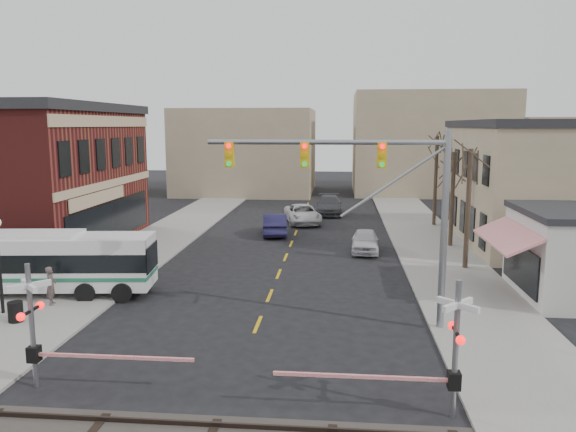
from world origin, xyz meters
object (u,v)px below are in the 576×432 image
object	(u,v)px
car_b	(275,224)
pedestrian_near	(51,286)
transit_bus	(33,262)
trash_bin	(16,312)
rr_crossing_west	(45,328)
car_d	(329,205)
car_a	(365,241)
rr_crossing_east	(440,350)
traffic_signal_mast	(377,188)
car_c	(302,214)
pedestrian_far	(76,258)

from	to	relation	value
car_b	pedestrian_near	xyz separation A→B (m)	(-8.10, -17.81, 0.19)
transit_bus	trash_bin	bearing A→B (deg)	-70.86
rr_crossing_west	car_d	size ratio (longest dim) A/B	0.97
car_a	rr_crossing_east	bearing A→B (deg)	-84.38
traffic_signal_mast	car_d	world-z (taller)	traffic_signal_mast
rr_crossing_east	car_b	bearing A→B (deg)	106.36
car_c	rr_crossing_east	bearing A→B (deg)	-92.07
car_b	car_a	bearing A→B (deg)	134.07
transit_bus	car_d	world-z (taller)	transit_bus
pedestrian_far	car_c	bearing A→B (deg)	-9.05
car_c	pedestrian_far	size ratio (longest dim) A/B	3.18
car_b	rr_crossing_east	bearing A→B (deg)	99.00
car_a	pedestrian_near	distance (m)	19.31
traffic_signal_mast	car_d	distance (m)	29.99
pedestrian_near	rr_crossing_west	bearing A→B (deg)	-169.98
transit_bus	pedestrian_near	xyz separation A→B (m)	(1.71, -1.61, -0.67)
trash_bin	car_a	xyz separation A→B (m)	(14.97, 14.90, 0.18)
traffic_signal_mast	pedestrian_near	distance (m)	15.19
trash_bin	pedestrian_far	xyz separation A→B (m)	(-0.97, 7.50, 0.46)
transit_bus	car_a	xyz separation A→B (m)	(16.33, 11.00, -0.94)
rr_crossing_east	car_d	xyz separation A→B (m)	(-3.78, 36.48, -1.13)
rr_crossing_west	trash_bin	distance (m)	6.95
trash_bin	pedestrian_near	distance (m)	2.37
transit_bus	car_d	size ratio (longest dim) A/B	2.01
rr_crossing_east	pedestrian_far	distance (m)	21.78
transit_bus	traffic_signal_mast	world-z (taller)	traffic_signal_mast
pedestrian_near	traffic_signal_mast	bearing A→B (deg)	-112.28
rr_crossing_west	pedestrian_near	bearing A→B (deg)	117.21
rr_crossing_east	car_b	xyz separation A→B (m)	(-7.66, 26.08, -1.16)
car_b	car_d	size ratio (longest dim) A/B	0.85
rr_crossing_east	car_c	bearing A→B (deg)	100.71
pedestrian_far	pedestrian_near	bearing A→B (deg)	-142.67
car_d	pedestrian_far	world-z (taller)	pedestrian_far
car_c	car_d	bearing A→B (deg)	54.93
car_a	traffic_signal_mast	bearing A→B (deg)	-88.47
trash_bin	pedestrian_near	bearing A→B (deg)	81.31
trash_bin	car_d	xyz separation A→B (m)	(12.33, 30.50, 0.30)
traffic_signal_mast	car_b	bearing A→B (deg)	108.22
traffic_signal_mast	trash_bin	xyz separation A→B (m)	(-14.74, -1.01, -5.17)
car_c	pedestrian_near	bearing A→B (deg)	-125.94
car_d	trash_bin	bearing A→B (deg)	-113.42
traffic_signal_mast	car_a	size ratio (longest dim) A/B	2.23
rr_crossing_west	car_c	size ratio (longest dim) A/B	1.00
rr_crossing_east	car_c	size ratio (longest dim) A/B	1.00
car_b	pedestrian_far	bearing A→B (deg)	45.85
rr_crossing_west	pedestrian_far	size ratio (longest dim) A/B	3.18
transit_bus	car_a	bearing A→B (deg)	33.97
car_b	car_c	size ratio (longest dim) A/B	0.88
pedestrian_near	pedestrian_far	distance (m)	5.37
rr_crossing_west	pedestrian_near	size ratio (longest dim) A/B	3.19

